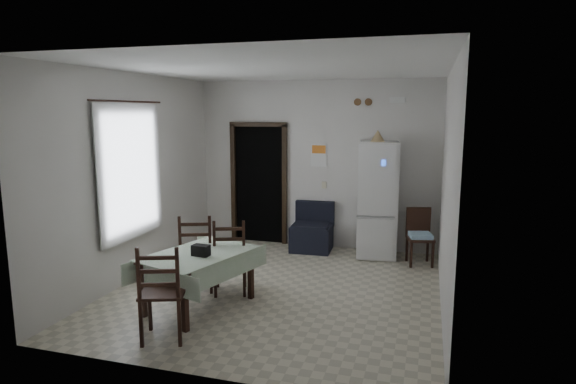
{
  "coord_description": "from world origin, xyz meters",
  "views": [
    {
      "loc": [
        1.86,
        -5.88,
        2.37
      ],
      "look_at": [
        0.0,
        0.5,
        1.25
      ],
      "focal_mm": 30.0,
      "sensor_mm": 36.0,
      "label": 1
    }
  ],
  "objects_px": {
    "dining_table": "(199,280)",
    "dining_chair_far_right": "(230,255)",
    "navy_seat": "(312,227)",
    "corner_chair": "(420,237)",
    "dining_chair_near_head": "(163,291)",
    "dining_chair_far_left": "(197,251)",
    "fridge": "(378,200)"
  },
  "relations": [
    {
      "from": "fridge",
      "to": "dining_chair_near_head",
      "type": "distance_m",
      "value": 4.07
    },
    {
      "from": "dining_chair_near_head",
      "to": "dining_table",
      "type": "bearing_deg",
      "value": -108.15
    },
    {
      "from": "dining_table",
      "to": "dining_chair_far_right",
      "type": "xyz_separation_m",
      "value": [
        0.17,
        0.57,
        0.16
      ]
    },
    {
      "from": "dining_chair_far_right",
      "to": "dining_chair_near_head",
      "type": "xyz_separation_m",
      "value": [
        -0.15,
        -1.42,
        0.02
      ]
    },
    {
      "from": "dining_chair_far_left",
      "to": "dining_chair_near_head",
      "type": "bearing_deg",
      "value": 82.21
    },
    {
      "from": "corner_chair",
      "to": "dining_chair_near_head",
      "type": "height_order",
      "value": "dining_chair_near_head"
    },
    {
      "from": "navy_seat",
      "to": "dining_chair_far_left",
      "type": "xyz_separation_m",
      "value": [
        -1.05,
        -2.2,
        0.11
      ]
    },
    {
      "from": "dining_chair_far_left",
      "to": "corner_chair",
      "type": "bearing_deg",
      "value": -166.75
    },
    {
      "from": "navy_seat",
      "to": "dining_chair_near_head",
      "type": "bearing_deg",
      "value": -104.17
    },
    {
      "from": "dining_table",
      "to": "dining_chair_far_right",
      "type": "distance_m",
      "value": 0.62
    },
    {
      "from": "dining_chair_far_right",
      "to": "dining_chair_near_head",
      "type": "bearing_deg",
      "value": 63.88
    },
    {
      "from": "dining_chair_far_left",
      "to": "dining_chair_far_right",
      "type": "bearing_deg",
      "value": 160.67
    },
    {
      "from": "fridge",
      "to": "dining_chair_far_left",
      "type": "xyz_separation_m",
      "value": [
        -2.15,
        -2.2,
        -0.42
      ]
    },
    {
      "from": "fridge",
      "to": "corner_chair",
      "type": "xyz_separation_m",
      "value": [
        0.7,
        -0.29,
        -0.51
      ]
    },
    {
      "from": "dining_chair_near_head",
      "to": "dining_chair_far_right",
      "type": "bearing_deg",
      "value": -115.17
    },
    {
      "from": "fridge",
      "to": "corner_chair",
      "type": "distance_m",
      "value": 0.91
    },
    {
      "from": "fridge",
      "to": "dining_chair_far_left",
      "type": "relative_size",
      "value": 1.81
    },
    {
      "from": "navy_seat",
      "to": "corner_chair",
      "type": "relative_size",
      "value": 0.93
    },
    {
      "from": "dining_chair_far_right",
      "to": "dining_table",
      "type": "bearing_deg",
      "value": 53.89
    },
    {
      "from": "dining_table",
      "to": "navy_seat",
      "type": "bearing_deg",
      "value": 92.96
    },
    {
      "from": "navy_seat",
      "to": "dining_table",
      "type": "height_order",
      "value": "navy_seat"
    },
    {
      "from": "navy_seat",
      "to": "dining_chair_far_left",
      "type": "relative_size",
      "value": 0.78
    },
    {
      "from": "dining_chair_far_right",
      "to": "corner_chair",
      "type": "bearing_deg",
      "value": -161.37
    },
    {
      "from": "fridge",
      "to": "dining_chair_far_right",
      "type": "bearing_deg",
      "value": -135.07
    },
    {
      "from": "fridge",
      "to": "dining_table",
      "type": "bearing_deg",
      "value": -131.32
    },
    {
      "from": "fridge",
      "to": "navy_seat",
      "type": "height_order",
      "value": "fridge"
    },
    {
      "from": "corner_chair",
      "to": "dining_chair_far_right",
      "type": "xyz_separation_m",
      "value": [
        -2.38,
        -1.9,
        0.06
      ]
    },
    {
      "from": "fridge",
      "to": "dining_table",
      "type": "relative_size",
      "value": 1.43
    },
    {
      "from": "corner_chair",
      "to": "dining_chair_far_right",
      "type": "bearing_deg",
      "value": -155.28
    },
    {
      "from": "dining_table",
      "to": "dining_chair_far_left",
      "type": "bearing_deg",
      "value": 136.57
    },
    {
      "from": "fridge",
      "to": "dining_chair_far_left",
      "type": "bearing_deg",
      "value": -141.93
    },
    {
      "from": "dining_chair_far_left",
      "to": "dining_chair_far_right",
      "type": "distance_m",
      "value": 0.47
    }
  ]
}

